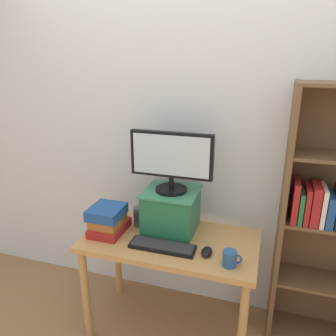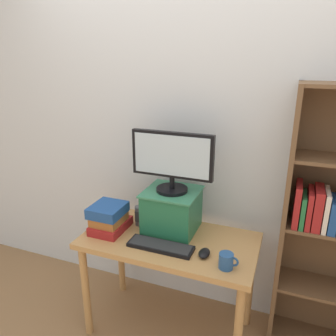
{
  "view_description": "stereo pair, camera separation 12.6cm",
  "coord_description": "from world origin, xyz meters",
  "views": [
    {
      "loc": [
        0.53,
        -1.74,
        1.82
      ],
      "look_at": [
        -0.03,
        0.05,
        1.17
      ],
      "focal_mm": 35.0,
      "sensor_mm": 36.0,
      "label": 1
    },
    {
      "loc": [
        0.65,
        -1.7,
        1.82
      ],
      "look_at": [
        -0.03,
        0.05,
        1.17
      ],
      "focal_mm": 35.0,
      "sensor_mm": 36.0,
      "label": 2
    }
  ],
  "objects": [
    {
      "name": "desk_speaker",
      "position": [
        -0.25,
        0.1,
        0.78
      ],
      "size": [
        0.07,
        0.08,
        0.13
      ],
      "color": "#4C4C51",
      "rests_on": "desk"
    },
    {
      "name": "back_wall",
      "position": [
        0.0,
        0.42,
        1.3
      ],
      "size": [
        7.0,
        0.08,
        2.6
      ],
      "color": "silver",
      "rests_on": "ground_plane"
    },
    {
      "name": "computer_monitor",
      "position": [
        -0.03,
        0.12,
        1.21
      ],
      "size": [
        0.53,
        0.2,
        0.39
      ],
      "color": "black",
      "rests_on": "riser_box"
    },
    {
      "name": "keyboard",
      "position": [
        -0.01,
        -0.12,
        0.73
      ],
      "size": [
        0.4,
        0.12,
        0.02
      ],
      "color": "black",
      "rests_on": "desk"
    },
    {
      "name": "bookshelf_unit",
      "position": [
        0.97,
        0.27,
        0.86
      ],
      "size": [
        0.68,
        0.28,
        1.68
      ],
      "color": "brown",
      "rests_on": "ground_plane"
    },
    {
      "name": "desk",
      "position": [
        0.0,
        0.0,
        0.62
      ],
      "size": [
        1.1,
        0.57,
        0.72
      ],
      "color": "#B7844C",
      "rests_on": "ground_plane"
    },
    {
      "name": "ground_plane",
      "position": [
        0.0,
        0.0,
        0.0
      ],
      "size": [
        12.0,
        12.0,
        0.0
      ],
      "primitive_type": "plane",
      "color": "olive"
    },
    {
      "name": "riser_box",
      "position": [
        -0.03,
        0.12,
        0.86
      ],
      "size": [
        0.35,
        0.33,
        0.28
      ],
      "color": "#1E6642",
      "rests_on": "desk"
    },
    {
      "name": "computer_mouse",
      "position": [
        0.26,
        -0.11,
        0.74
      ],
      "size": [
        0.06,
        0.1,
        0.04
      ],
      "color": "black",
      "rests_on": "desk"
    },
    {
      "name": "book_stack",
      "position": [
        -0.41,
        -0.04,
        0.81
      ],
      "size": [
        0.21,
        0.27,
        0.18
      ],
      "color": "maroon",
      "rests_on": "desk"
    },
    {
      "name": "coffee_mug",
      "position": [
        0.4,
        -0.17,
        0.76
      ],
      "size": [
        0.11,
        0.08,
        0.09
      ],
      "color": "#234C84",
      "rests_on": "desk"
    }
  ]
}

